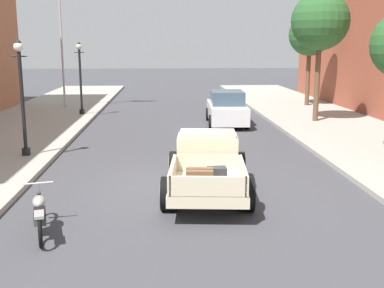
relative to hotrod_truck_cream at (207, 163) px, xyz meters
name	(u,v)px	position (x,y,z in m)	size (l,w,h in m)	color
ground_plane	(193,185)	(-0.34, 0.46, -0.75)	(140.00, 140.00, 0.00)	#3D3D42
hotrod_truck_cream	(207,163)	(0.00, 0.00, 0.00)	(2.46, 5.04, 1.58)	beige
motorcycle_parked	(40,213)	(-3.68, -2.76, -0.31)	(0.76, 2.07, 0.93)	black
car_background_white	(227,109)	(1.92, 10.69, 0.01)	(1.99, 4.36, 1.65)	silver
street_lamp_near	(22,89)	(-5.80, 3.85, 1.63)	(0.50, 0.32, 3.85)	black
street_lamp_far	(80,72)	(-5.59, 13.78, 1.63)	(0.50, 0.32, 3.85)	black
flagpole	(64,11)	(-6.96, 17.14, 5.02)	(1.74, 0.16, 9.16)	#B2B2B7
street_tree_second	(320,22)	(6.34, 10.68, 4.14)	(2.76, 2.76, 6.16)	brown
street_tree_third	(310,35)	(7.78, 16.92, 3.66)	(2.56, 2.56, 5.57)	brown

